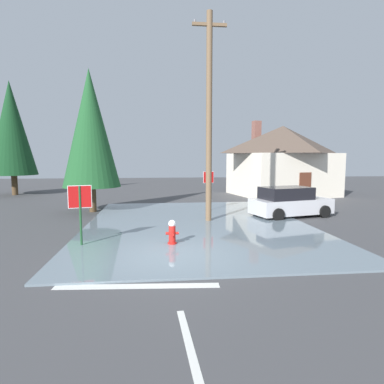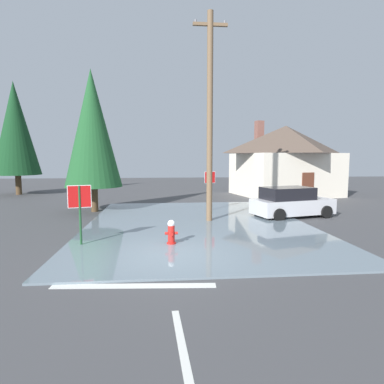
{
  "view_description": "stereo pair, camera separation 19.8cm",
  "coord_description": "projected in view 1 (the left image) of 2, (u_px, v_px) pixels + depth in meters",
  "views": [
    {
      "loc": [
        -0.48,
        -9.9,
        3.09
      ],
      "look_at": [
        0.95,
        3.19,
        1.68
      ],
      "focal_mm": 30.22,
      "sensor_mm": 36.0,
      "label": 1
    },
    {
      "loc": [
        -0.29,
        -9.92,
        3.09
      ],
      "look_at": [
        0.95,
        3.19,
        1.68
      ],
      "focal_mm": 30.22,
      "sensor_mm": 36.0,
      "label": 2
    }
  ],
  "objects": [
    {
      "name": "ground_plane",
      "position": [
        173.0,
        258.0,
        10.17
      ],
      "size": [
        80.0,
        80.0,
        0.1
      ],
      "primitive_type": "cube",
      "color": "#424244"
    },
    {
      "name": "flood_puddle",
      "position": [
        196.0,
        224.0,
        15.0
      ],
      "size": [
        9.98,
        13.64,
        0.06
      ],
      "primitive_type": "cube",
      "color": "slate",
      "rests_on": "ground"
    },
    {
      "name": "lane_center_stripe",
      "position": [
        195.0,
        368.0,
        4.74
      ],
      "size": [
        0.32,
        3.63,
        0.01
      ],
      "primitive_type": "cube",
      "rotation": [
        0.0,
        0.0,
        1.62
      ],
      "color": "silver",
      "rests_on": "ground"
    },
    {
      "name": "fire_hydrant",
      "position": [
        172.0,
        233.0,
        11.35
      ],
      "size": [
        0.46,
        0.39,
        0.91
      ],
      "color": "red",
      "rests_on": "ground"
    },
    {
      "name": "house",
      "position": [
        282.0,
        159.0,
        26.56
      ],
      "size": [
        9.0,
        8.03,
        6.11
      ],
      "color": "silver",
      "rests_on": "ground"
    },
    {
      "name": "parked_car",
      "position": [
        289.0,
        202.0,
        16.93
      ],
      "size": [
        4.44,
        2.77,
        1.56
      ],
      "color": "silver",
      "rests_on": "ground"
    },
    {
      "name": "lane_stop_bar",
      "position": [
        137.0,
        286.0,
        7.77
      ],
      "size": [
        3.99,
        0.6,
        0.01
      ],
      "primitive_type": "cube",
      "rotation": [
        0.0,
        0.0,
        -0.08
      ],
      "color": "silver",
      "rests_on": "ground"
    },
    {
      "name": "stop_sign_far",
      "position": [
        209.0,
        183.0,
        18.42
      ],
      "size": [
        0.64,
        0.21,
        2.3
      ],
      "color": "#1E4C28",
      "rests_on": "ground"
    },
    {
      "name": "stop_sign_near",
      "position": [
        80.0,
        203.0,
        11.08
      ],
      "size": [
        0.77,
        0.2,
        2.14
      ],
      "color": "#1E4C28",
      "rests_on": "ground"
    },
    {
      "name": "utility_pole",
      "position": [
        209.0,
        116.0,
        15.1
      ],
      "size": [
        1.6,
        0.28,
        9.71
      ],
      "color": "brown",
      "rests_on": "ground"
    },
    {
      "name": "pine_tree_tall_left",
      "position": [
        90.0,
        129.0,
        18.0
      ],
      "size": [
        3.19,
        3.19,
        7.97
      ],
      "color": "#4C3823",
      "rests_on": "ground"
    },
    {
      "name": "pine_tree_mid_left",
      "position": [
        11.0,
        128.0,
        26.26
      ],
      "size": [
        3.71,
        3.71,
        9.27
      ],
      "color": "#4C3823",
      "rests_on": "ground"
    }
  ]
}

